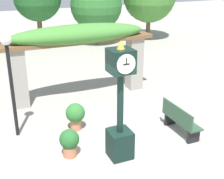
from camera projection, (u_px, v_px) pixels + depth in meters
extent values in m
plane|color=gray|center=(133.00, 154.00, 8.17)|extent=(60.00, 60.00, 0.00)
cube|color=black|center=(120.00, 144.00, 7.96)|extent=(0.57, 0.57, 0.74)
cylinder|color=black|center=(120.00, 104.00, 7.54)|extent=(0.16, 0.16, 1.52)
cylinder|color=gold|center=(121.00, 73.00, 7.25)|extent=(0.26, 0.26, 0.04)
cube|color=black|center=(121.00, 61.00, 7.14)|extent=(0.56, 0.56, 0.56)
cylinder|color=beige|center=(126.00, 64.00, 6.90)|extent=(0.46, 0.02, 0.46)
cylinder|color=beige|center=(116.00, 58.00, 7.39)|extent=(0.46, 0.02, 0.46)
cube|color=black|center=(126.00, 64.00, 6.88)|extent=(0.16, 0.01, 0.02)
cube|color=black|center=(127.00, 61.00, 6.86)|extent=(0.02, 0.01, 0.15)
cone|color=gold|center=(121.00, 44.00, 7.00)|extent=(0.19, 0.19, 0.20)
cube|color=gray|center=(18.00, 79.00, 10.60)|extent=(0.53, 0.53, 2.05)
cube|color=gray|center=(134.00, 63.00, 12.24)|extent=(0.53, 0.53, 2.05)
cube|color=brown|center=(82.00, 43.00, 10.79)|extent=(5.56, 0.16, 0.14)
cube|color=brown|center=(80.00, 42.00, 10.94)|extent=(5.56, 0.16, 0.14)
cube|color=brown|center=(79.00, 41.00, 11.09)|extent=(5.56, 0.16, 0.14)
cube|color=brown|center=(77.00, 40.00, 11.24)|extent=(5.56, 0.16, 0.14)
ellipsoid|color=#427F33|center=(79.00, 34.00, 10.92)|extent=(4.94, 1.13, 0.70)
cylinder|color=#B26B4C|center=(70.00, 151.00, 8.07)|extent=(0.36, 0.36, 0.30)
sphere|color=#235B28|center=(69.00, 139.00, 7.94)|extent=(0.51, 0.51, 0.51)
cylinder|color=#B26B4C|center=(76.00, 124.00, 9.37)|extent=(0.32, 0.32, 0.33)
sphere|color=#2D6B2D|center=(75.00, 113.00, 9.23)|extent=(0.58, 0.58, 0.58)
cube|color=#2D4C38|center=(182.00, 120.00, 9.07)|extent=(0.42, 1.44, 0.05)
cube|color=#2D4C38|center=(177.00, 114.00, 8.90)|extent=(0.04, 1.44, 0.45)
cube|color=black|center=(193.00, 136.00, 8.66)|extent=(0.38, 0.08, 0.39)
cube|color=black|center=(170.00, 119.00, 9.64)|extent=(0.38, 0.08, 0.39)
cylinder|color=black|center=(13.00, 92.00, 8.62)|extent=(0.10, 0.10, 2.67)
sphere|color=white|center=(6.00, 39.00, 8.07)|extent=(0.32, 0.32, 0.32)
cylinder|color=brown|center=(40.00, 31.00, 18.34)|extent=(0.28, 0.28, 1.98)
cylinder|color=brown|center=(97.00, 34.00, 19.44)|extent=(0.28, 0.28, 1.28)
sphere|color=#2D6B2D|center=(96.00, 5.00, 18.79)|extent=(3.12, 3.12, 3.12)
cylinder|color=brown|center=(148.00, 27.00, 20.80)|extent=(0.28, 0.28, 1.59)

